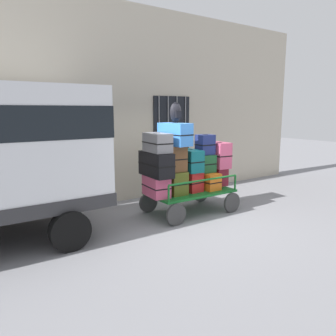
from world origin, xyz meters
name	(u,v)px	position (x,y,z in m)	size (l,w,h in m)	color
ground_plane	(188,219)	(0.00, 0.00, 0.00)	(40.00, 40.00, 0.00)	gray
building_wall	(135,105)	(0.00, 2.35, 2.50)	(12.00, 0.38, 5.00)	#BCB29E
luggage_cart	(190,195)	(0.35, 0.39, 0.41)	(2.08, 1.17, 0.52)	#146023
cart_railing	(190,178)	(0.35, 0.39, 0.82)	(1.95, 1.04, 0.36)	#146023
suitcase_left_bottom	(156,186)	(-0.56, 0.43, 0.74)	(0.44, 0.73, 0.45)	#CC4C72
suitcase_left_middle	(156,164)	(-0.56, 0.43, 1.23)	(0.45, 0.95, 0.53)	black
suitcase_left_top	(157,143)	(-0.56, 0.38, 1.69)	(0.44, 0.75, 0.41)	slate
suitcase_midleft_bottom	(175,182)	(-0.11, 0.36, 0.78)	(0.42, 0.58, 0.53)	#4C5119
suitcase_midleft_middle	(174,158)	(-0.11, 0.40, 1.32)	(0.44, 0.58, 0.56)	brown
suitcase_midleft_top	(175,134)	(-0.11, 0.38, 1.85)	(0.45, 0.82, 0.49)	#3372C6
suitcase_center_bottom	(191,181)	(0.35, 0.36, 0.74)	(0.42, 0.50, 0.46)	#B21E1E
suitcase_center_middle	(190,161)	(0.35, 0.42, 1.23)	(0.42, 0.68, 0.51)	#0F5960
suitcase_midright_bottom	(205,180)	(0.81, 0.39, 0.71)	(0.38, 0.76, 0.40)	orange
suitcase_midright_middle	(205,163)	(0.81, 0.43, 1.12)	(0.43, 0.48, 0.42)	#194C28
suitcase_midright_top	(205,145)	(0.81, 0.42, 1.57)	(0.41, 0.35, 0.47)	navy
suitcase_right_bottom	(219,177)	(1.26, 0.40, 0.74)	(0.40, 0.34, 0.45)	maroon
suitcase_right_middle	(219,155)	(1.26, 0.41, 1.28)	(0.42, 0.57, 0.63)	#CC4C72
backpack	(176,112)	(-0.06, 0.41, 2.32)	(0.27, 0.22, 0.44)	black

